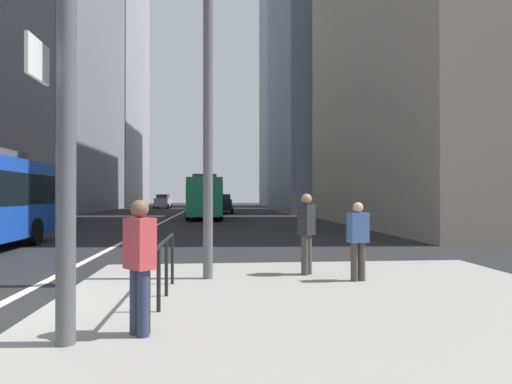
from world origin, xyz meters
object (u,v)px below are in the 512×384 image
object	(u,v)px
car_receding_near	(223,204)
street_lamp_post	(208,28)
pedestrian_waiting	(140,260)
pedestrian_walking	(307,229)
car_receding_far	(209,203)
car_oncoming_mid	(163,201)
city_bus_red_receding	(204,195)
pedestrian_far	(358,238)
city_bus_red_distant	(210,195)

from	to	relation	value
car_receding_near	street_lamp_post	xyz separation A→B (m)	(-0.86, -36.55, 4.29)
pedestrian_waiting	pedestrian_walking	distance (m)	4.88
car_receding_far	car_receding_near	bearing A→B (deg)	-37.51
car_oncoming_mid	car_receding_near	distance (m)	18.85
city_bus_red_receding	car_receding_far	bearing A→B (deg)	88.82
car_oncoming_mid	car_receding_near	size ratio (longest dim) A/B	0.98
city_bus_red_receding	pedestrian_far	size ratio (longest dim) A/B	7.40
pedestrian_walking	pedestrian_far	world-z (taller)	pedestrian_walking
street_lamp_post	car_receding_far	bearing A→B (deg)	90.86
street_lamp_post	pedestrian_walking	distance (m)	4.67
car_receding_near	pedestrian_far	world-z (taller)	car_receding_near
car_oncoming_mid	pedestrian_far	distance (m)	55.10
city_bus_red_receding	street_lamp_post	world-z (taller)	street_lamp_post
street_lamp_post	pedestrian_walking	bearing A→B (deg)	7.27
car_receding_near	car_oncoming_mid	bearing A→B (deg)	115.03
city_bus_red_receding	car_receding_far	distance (m)	10.28
car_receding_near	car_receding_far	size ratio (longest dim) A/B	0.96
city_bus_red_distant	pedestrian_walking	world-z (taller)	city_bus_red_distant
city_bus_red_distant	car_receding_near	xyz separation A→B (m)	(1.40, -11.52, -0.85)
city_bus_red_distant	car_receding_far	size ratio (longest dim) A/B	2.35
car_oncoming_mid	car_receding_near	bearing A→B (deg)	-64.97
city_bus_red_distant	street_lamp_post	bearing A→B (deg)	-89.36
city_bus_red_receding	street_lamp_post	distance (m)	27.63
city_bus_red_receding	car_receding_near	distance (m)	9.33
car_oncoming_mid	pedestrian_waiting	distance (m)	57.67
city_bus_red_receding	car_receding_near	world-z (taller)	city_bus_red_receding
car_oncoming_mid	pedestrian_far	size ratio (longest dim) A/B	2.78
city_bus_red_distant	street_lamp_post	world-z (taller)	street_lamp_post
car_receding_far	city_bus_red_receding	bearing A→B (deg)	-91.18
city_bus_red_receding	pedestrian_walking	distance (m)	27.29
pedestrian_walking	pedestrian_far	distance (m)	1.19
car_receding_near	street_lamp_post	bearing A→B (deg)	-91.34
street_lamp_post	pedestrian_waiting	world-z (taller)	street_lamp_post
car_receding_near	pedestrian_far	distance (m)	37.14
city_bus_red_distant	pedestrian_walking	distance (m)	47.88
car_receding_far	street_lamp_post	distance (m)	37.89
city_bus_red_distant	pedestrian_far	bearing A→B (deg)	-85.86
city_bus_red_distant	car_oncoming_mid	bearing A→B (deg)	139.79
car_receding_far	pedestrian_waiting	world-z (taller)	car_receding_far
car_receding_far	street_lamp_post	size ratio (longest dim) A/B	0.58
pedestrian_walking	city_bus_red_receding	bearing A→B (deg)	96.05
city_bus_red_receding	car_oncoming_mid	world-z (taller)	city_bus_red_receding
car_receding_far	pedestrian_far	bearing A→B (deg)	-84.70
car_oncoming_mid	pedestrian_waiting	world-z (taller)	car_oncoming_mid
street_lamp_post	pedestrian_walking	size ratio (longest dim) A/B	4.61
car_receding_far	pedestrian_waiting	xyz separation A→B (m)	(-0.20, -41.32, 0.07)
city_bus_red_distant	car_receding_near	bearing A→B (deg)	-83.10
car_oncoming_mid	street_lamp_post	bearing A→B (deg)	-82.44
city_bus_red_distant	pedestrian_walking	xyz separation A→B (m)	(2.64, -47.80, -0.72)
car_oncoming_mid	pedestrian_walking	xyz separation A→B (m)	(9.22, -53.36, 0.13)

